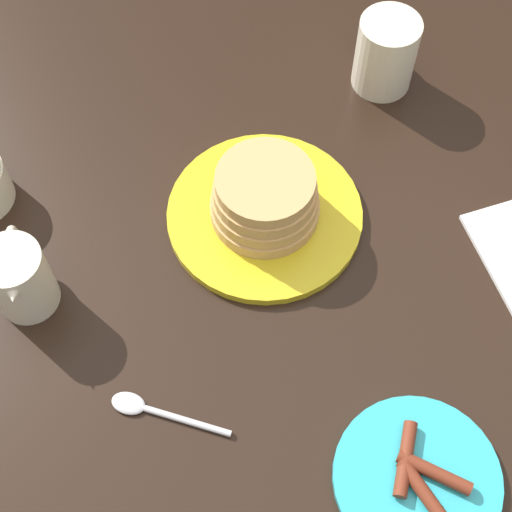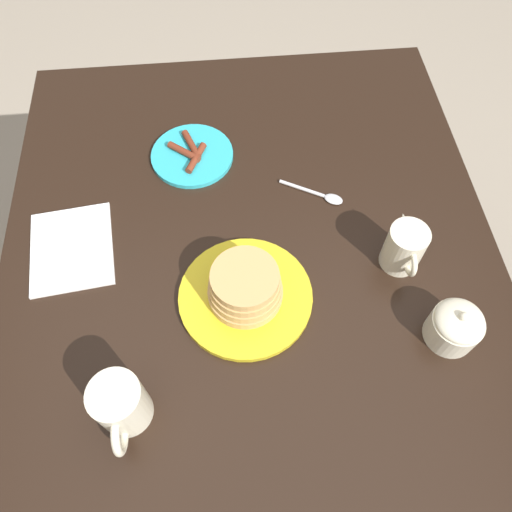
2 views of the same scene
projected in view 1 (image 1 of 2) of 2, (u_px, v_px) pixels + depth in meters
The scene contains 7 objects.
ground_plane at pixel (253, 417), 1.59m from camera, with size 8.00×8.00×0.00m, color gray.
dining_table at pixel (251, 271), 1.04m from camera, with size 1.26×0.91×0.76m.
pancake_plate at pixel (266, 207), 0.90m from camera, with size 0.23×0.23×0.08m.
side_plate_bacon at pixel (418, 478), 0.77m from camera, with size 0.17×0.17×0.02m.
coffee_mug at pixel (385, 51), 0.99m from camera, with size 0.11×0.08×0.10m.
creamer_pitcher at pixel (19, 278), 0.83m from camera, with size 0.11×0.07×0.10m.
spoon at pixel (151, 410), 0.81m from camera, with size 0.08×0.12×0.01m.
Camera 1 is at (-0.48, 0.10, 1.55)m, focal length 55.00 mm.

